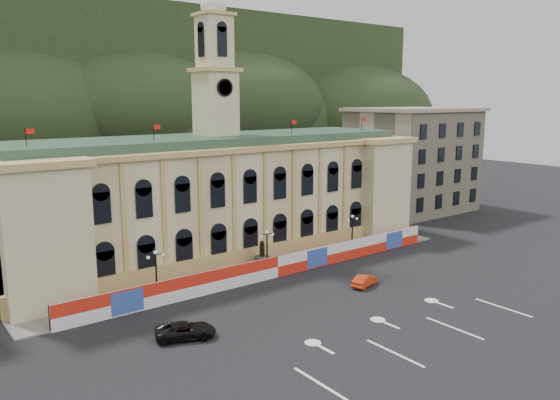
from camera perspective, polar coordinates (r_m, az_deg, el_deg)
ground at (r=53.13m, az=9.77°, el=-12.05°), size 260.00×260.00×0.00m
lane_markings at (r=50.18m, az=14.07°, el=-13.62°), size 26.00×10.00×0.02m
hill_ridge at (r=159.18m, az=-24.59°, el=9.36°), size 230.00×80.00×64.00m
city_hall at (r=71.77m, az=-6.39°, el=0.53°), size 56.20×17.60×37.10m
side_building_right at (r=102.49m, az=13.66°, el=4.15°), size 21.00×17.00×18.60m
hoarding_fence at (r=63.23m, az=-0.28°, el=-6.95°), size 50.00×0.44×2.50m
pavement at (r=65.61m, az=-1.74°, el=-7.37°), size 56.00×5.50×0.16m
statue at (r=65.47m, az=-1.88°, el=-6.40°), size 1.40×1.40×3.72m
lamp_left at (r=57.40m, az=-12.82°, el=-7.16°), size 1.96×0.44×5.15m
lamp_center at (r=64.16m, az=-1.37°, el=-4.99°), size 1.96×0.44×5.15m
lamp_right at (r=73.02m, az=7.56°, el=-3.15°), size 1.96×0.44×5.15m
red_sedan at (r=61.17m, az=8.84°, el=-8.30°), size 3.49×4.63×1.28m
black_suv at (r=48.72m, az=-9.85°, el=-13.29°), size 6.02×6.84×1.43m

